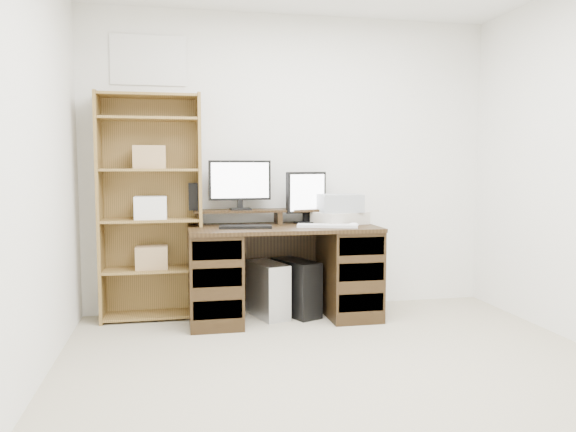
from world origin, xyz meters
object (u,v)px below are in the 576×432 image
object	(u,v)px
monitor_small	(306,195)
tower_black	(296,288)
desk	(283,270)
monitor_wide	(240,182)
tower_silver	(268,290)
bookshelf	(151,205)
printer	(340,218)

from	to	relation	value
monitor_small	tower_black	xyz separation A→B (m)	(-0.11, -0.11, -0.76)
desk	monitor_small	size ratio (longest dim) A/B	3.48
monitor_wide	tower_silver	bearing A→B (deg)	-37.29
monitor_wide	tower_black	bearing A→B (deg)	-20.27
tower_silver	bookshelf	size ratio (longest dim) A/B	0.25
monitor_small	printer	bearing A→B (deg)	-45.74
desk	monitor_wide	xyz separation A→B (m)	(-0.32, 0.21, 0.71)
desk	printer	world-z (taller)	printer
monitor_small	printer	size ratio (longest dim) A/B	1.08
monitor_small	monitor_wide	bearing A→B (deg)	152.36
printer	tower_black	xyz separation A→B (m)	(-0.37, -0.00, -0.57)
desk	printer	bearing A→B (deg)	7.93
desk	tower_silver	world-z (taller)	desk
tower_black	tower_silver	bearing A→B (deg)	156.31
desk	tower_black	size ratio (longest dim) A/B	3.02
desk	bookshelf	world-z (taller)	bookshelf
desk	monitor_wide	size ratio (longest dim) A/B	2.92
printer	bookshelf	size ratio (longest dim) A/B	0.22
monitor_wide	tower_silver	xyz separation A→B (m)	(0.20, -0.14, -0.87)
desk	printer	xyz separation A→B (m)	(0.50, 0.07, 0.41)
monitor_wide	bookshelf	xyz separation A→B (m)	(-0.72, 0.01, -0.18)
tower_black	desk	bearing A→B (deg)	-175.57
tower_silver	tower_black	distance (m)	0.24
monitor_wide	tower_silver	world-z (taller)	monitor_wide
tower_black	bookshelf	xyz separation A→B (m)	(-1.16, 0.14, 0.69)
desk	monitor_small	xyz separation A→B (m)	(0.23, 0.17, 0.60)
monitor_wide	bookshelf	distance (m)	0.74
desk	tower_black	world-z (taller)	desk
monitor_wide	printer	bearing A→B (deg)	-12.50
bookshelf	printer	bearing A→B (deg)	-5.35
tower_silver	bookshelf	bearing A→B (deg)	153.71
printer	monitor_small	bearing A→B (deg)	136.91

